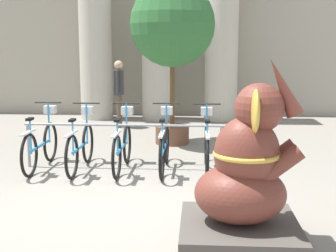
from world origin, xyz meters
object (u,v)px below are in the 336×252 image
(bicycle_4, at_px, (207,147))
(bicycle_2, at_px, (123,145))
(bicycle_0, at_px, (41,144))
(person_pedestrian, at_px, (119,87))
(bicycle_1, at_px, (81,145))
(bicycle_3, at_px, (164,146))
(potted_tree, at_px, (172,28))
(elephant_statue, at_px, (245,180))

(bicycle_4, bearing_deg, bicycle_2, 179.69)
(bicycle_2, relative_size, bicycle_4, 1.00)
(bicycle_0, relative_size, person_pedestrian, 1.04)
(bicycle_2, height_order, bicycle_4, same)
(bicycle_0, xyz_separation_m, bicycle_1, (0.70, -0.06, 0.00))
(bicycle_0, relative_size, bicycle_3, 1.00)
(bicycle_1, distance_m, potted_tree, 3.37)
(elephant_statue, bearing_deg, bicycle_4, 97.28)
(elephant_statue, bearing_deg, bicycle_0, 138.20)
(elephant_statue, xyz_separation_m, person_pedestrian, (-2.54, 7.08, 0.37))
(bicycle_0, height_order, person_pedestrian, person_pedestrian)
(person_pedestrian, height_order, potted_tree, potted_tree)
(bicycle_0, bearing_deg, potted_tree, 46.84)
(bicycle_2, height_order, potted_tree, potted_tree)
(elephant_statue, relative_size, person_pedestrian, 1.15)
(bicycle_1, xyz_separation_m, person_pedestrian, (-0.08, 4.31, 0.61))
(bicycle_4, height_order, elephant_statue, elephant_statue)
(bicycle_0, xyz_separation_m, bicycle_2, (1.41, -0.04, 0.00))
(potted_tree, bearing_deg, person_pedestrian, 126.63)
(bicycle_0, height_order, elephant_statue, elephant_statue)
(bicycle_3, bearing_deg, bicycle_2, -177.48)
(bicycle_2, relative_size, potted_tree, 0.52)
(person_pedestrian, bearing_deg, bicycle_4, -62.99)
(bicycle_1, relative_size, bicycle_4, 1.00)
(bicycle_0, relative_size, bicycle_1, 1.00)
(bicycle_4, height_order, person_pedestrian, person_pedestrian)
(bicycle_2, height_order, elephant_statue, elephant_statue)
(bicycle_0, bearing_deg, bicycle_1, -5.16)
(bicycle_2, distance_m, bicycle_3, 0.70)
(bicycle_3, height_order, elephant_statue, elephant_statue)
(bicycle_3, relative_size, potted_tree, 0.52)
(bicycle_1, xyz_separation_m, potted_tree, (1.41, 2.31, 2.01))
(potted_tree, bearing_deg, bicycle_3, -90.01)
(potted_tree, bearing_deg, bicycle_4, -72.97)
(bicycle_1, bearing_deg, bicycle_2, 2.25)
(bicycle_0, distance_m, bicycle_2, 1.41)
(bicycle_1, height_order, person_pedestrian, person_pedestrian)
(bicycle_3, xyz_separation_m, potted_tree, (0.00, 2.25, 2.01))
(bicycle_2, distance_m, potted_tree, 3.13)
(bicycle_3, distance_m, person_pedestrian, 4.54)
(bicycle_1, bearing_deg, bicycle_3, 2.38)
(bicycle_0, bearing_deg, person_pedestrian, 81.63)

